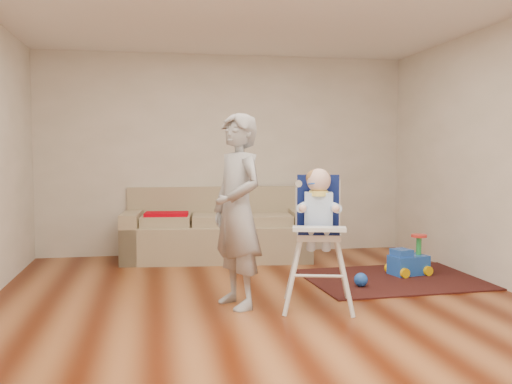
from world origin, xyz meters
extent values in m
plane|color=#471505|center=(0.00, 0.00, 0.00)|extent=(5.50, 5.50, 0.00)
cube|color=beige|center=(0.00, 2.75, 1.35)|extent=(5.00, 0.04, 2.70)
cube|color=white|center=(0.00, 0.00, 2.70)|extent=(5.00, 5.50, 0.04)
cube|color=#BC0010|center=(-0.81, 2.25, 0.60)|extent=(0.57, 0.40, 0.04)
cube|color=black|center=(1.61, 0.74, 0.01)|extent=(1.98, 1.53, 0.02)
sphere|color=blue|center=(1.10, 0.45, 0.09)|extent=(0.14, 0.14, 0.14)
cylinder|color=blue|center=(0.39, -0.29, 1.12)|extent=(0.04, 0.12, 0.01)
imported|color=gray|center=(-0.25, -0.02, 0.86)|extent=(0.62, 0.74, 1.73)
camera|label=1|loc=(-0.99, -5.00, 1.38)|focal=40.00mm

